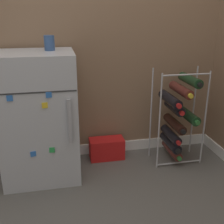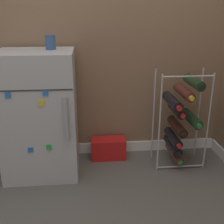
% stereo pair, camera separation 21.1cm
% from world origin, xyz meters
% --- Properties ---
extents(ground_plane, '(14.00, 14.00, 0.00)m').
position_xyz_m(ground_plane, '(0.00, 0.00, 0.00)').
color(ground_plane, '#56544F').
extents(wall_back, '(6.86, 0.07, 2.50)m').
position_xyz_m(wall_back, '(0.00, 0.71, 1.24)').
color(wall_back, '#84664C').
rests_on(wall_back, ground_plane).
extents(mini_fridge, '(0.53, 0.48, 0.93)m').
position_xyz_m(mini_fridge, '(-0.55, 0.43, 0.46)').
color(mini_fridge, '#B7BABF').
rests_on(mini_fridge, ground_plane).
extents(wine_rack, '(0.39, 0.33, 0.77)m').
position_xyz_m(wine_rack, '(0.52, 0.43, 0.39)').
color(wine_rack, '#B2B2B7').
rests_on(wine_rack, ground_plane).
extents(soda_box, '(0.29, 0.14, 0.18)m').
position_xyz_m(soda_box, '(-0.03, 0.57, 0.09)').
color(soda_box, red).
rests_on(soda_box, ground_plane).
extents(fridge_top_cup, '(0.07, 0.07, 0.10)m').
position_xyz_m(fridge_top_cup, '(-0.44, 0.48, 0.98)').
color(fridge_top_cup, '#335184').
rests_on(fridge_top_cup, mini_fridge).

